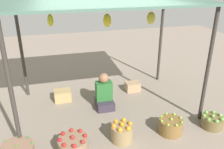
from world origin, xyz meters
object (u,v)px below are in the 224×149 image
Objects in this scene: basket_red_apples at (73,145)px; wooden_crate_near_vendor at (63,95)px; basket_limes at (170,126)px; basket_green_apples at (212,122)px; vendor_person at (104,95)px; basket_oranges at (122,132)px; wooden_crate_stacked_rear at (133,87)px.

basket_red_apples reaches higher than wooden_crate_near_vendor.
basket_green_apples is at bearing -2.96° from basket_limes.
basket_limes is at bearing -51.21° from vendor_person.
vendor_person is at bearing 91.97° from basket_oranges.
basket_red_apples is 1.20× the size of basket_green_apples.
vendor_person is at bearing 57.33° from basket_red_apples.
vendor_person reaches higher than basket_limes.
wooden_crate_stacked_rear is (1.69, 0.03, -0.01)m from wooden_crate_near_vendor.
wooden_crate_stacked_rear is (0.85, 0.56, -0.19)m from vendor_person.
wooden_crate_stacked_rear is at bearing 1.12° from wooden_crate_near_vendor.
wooden_crate_near_vendor is 1.69m from wooden_crate_stacked_rear.
basket_oranges is 0.95× the size of basket_green_apples.
basket_oranges is at bearing -62.29° from wooden_crate_near_vendor.
wooden_crate_near_vendor is (-2.63, 1.75, 0.01)m from basket_green_apples.
basket_green_apples is 1.18× the size of wooden_crate_stacked_rear.
vendor_person is 1.95× the size of basket_green_apples.
vendor_person reaches higher than basket_oranges.
basket_limes is 2.48m from wooden_crate_near_vendor.
basket_green_apples is at bearing -2.31° from basket_oranges.
basket_red_apples is at bearing -177.59° from basket_limes.
wooden_crate_stacked_rear is at bearing 93.41° from basket_limes.
basket_oranges is at bearing 178.29° from basket_limes.
basket_limes is 1.74m from wooden_crate_stacked_rear.
basket_oranges is 1.90m from wooden_crate_near_vendor.
basket_red_apples is at bearing -179.33° from basket_green_apples.
basket_oranges reaches higher than basket_red_apples.
vendor_person is at bearing 145.59° from basket_green_apples.
vendor_person reaches higher than basket_green_apples.
basket_limes is (1.76, 0.07, -0.01)m from basket_red_apples.
basket_red_apples reaches higher than wooden_crate_stacked_rear.
vendor_person is 1.50m from basket_red_apples.
wooden_crate_near_vendor is (-1.79, 1.71, -0.02)m from basket_limes.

